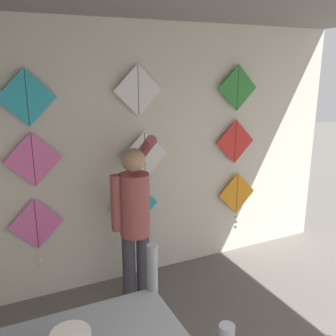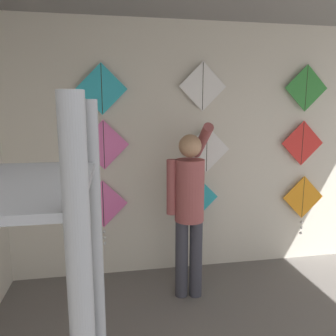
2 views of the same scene
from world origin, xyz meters
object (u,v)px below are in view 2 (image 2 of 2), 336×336
Objects in this scene: kite_1 at (195,198)px; kite_6 at (102,89)px; kite_3 at (104,145)px; kite_4 at (207,149)px; kite_7 at (203,86)px; kite_0 at (103,208)px; kite_8 at (306,88)px; kite_2 at (303,201)px; kite_5 at (302,143)px; shopkeeper at (189,202)px.

kite_6 is (-1.01, 0.00, 1.20)m from kite_1.
kite_3 reaches higher than kite_4.
kite_7 is (-0.06, 0.00, 0.69)m from kite_4.
kite_4 is (1.16, 0.00, 0.62)m from kite_0.
kite_6 is 1.00× the size of kite_8.
kite_2 is 1.39× the size of kite_7.
kite_8 is at bearing 0.00° from kite_7.
kite_4 is at bearing 0.00° from kite_6.
kite_4 is 1.00× the size of kite_5.
shopkeeper reaches higher than kite_1.
kite_4 reaches higher than kite_1.
kite_7 is at bearing 72.00° from shopkeeper.
kite_2 is at bearing -0.03° from kite_6.
kite_1 is 0.57m from kite_4.
kite_0 is at bearing -177.72° from kite_6.
kite_4 is 1.17m from kite_5.
kite_6 reaches higher than kite_3.
kite_1 is at bearing 0.00° from kite_3.
shopkeeper is at bearing -32.41° from kite_0.
kite_7 is (-1.29, 0.00, 1.34)m from kite_2.
shopkeeper is at bearing -121.48° from kite_4.
kite_4 is 1.35m from kite_8.
kite_0 is at bearing 180.00° from kite_2.
kite_5 reaches higher than kite_4.
kite_5 is (-0.06, 0.00, 0.70)m from kite_2.
kite_0 is 1.71m from kite_7.
kite_8 is (1.17, 0.00, 0.68)m from kite_4.
shopkeeper is 1.46m from kite_6.
shopkeeper is 3.30× the size of kite_3.
kite_7 is (1.07, 0.00, 0.04)m from kite_6.
kite_3 is 1.24m from kite_7.
kite_1 is 1.78m from kite_8.
kite_5 is (1.29, 0.00, 0.60)m from kite_1.
kite_2 is 1.39× the size of kite_6.
kite_2 is 1.39× the size of kite_3.
kite_4 is at bearing 180.00° from kite_8.
kite_5 is 1.00× the size of kite_7.
kite_8 reaches higher than shopkeeper.
kite_8 reaches higher than kite_0.
kite_7 is at bearing 180.00° from kite_5.
kite_0 is 0.69m from kite_3.
shopkeeper reaches higher than kite_5.
kite_5 is at bearing 0.00° from kite_8.
kite_0 is 2.67m from kite_8.
kite_7 is at bearing 179.95° from kite_2.
kite_0 is 1.39× the size of kite_5.
kite_7 is (0.06, 0.00, 1.24)m from kite_1.
kite_2 is at bearing -1.02° from kite_5.
kite_4 is at bearing 67.16° from shopkeeper.
kite_7 is at bearing 0.00° from kite_1.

